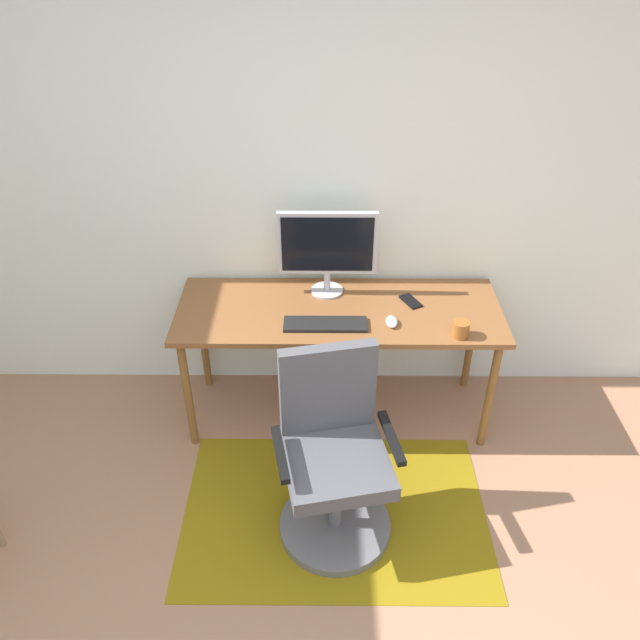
{
  "coord_description": "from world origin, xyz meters",
  "views": [
    {
      "loc": [
        0.04,
        -0.97,
        2.6
      ],
      "look_at": [
        0.03,
        1.56,
        0.84
      ],
      "focal_mm": 35.12,
      "sensor_mm": 36.0,
      "label": 1
    }
  ],
  "objects_px": {
    "cell_phone": "(411,301)",
    "computer_mouse": "(392,322)",
    "desk": "(339,319)",
    "office_chair": "(334,465)",
    "coffee_cup": "(460,329)",
    "keyboard": "(325,324)",
    "monitor": "(327,246)"
  },
  "relations": [
    {
      "from": "keyboard",
      "to": "office_chair",
      "type": "distance_m",
      "value": 0.73
    },
    {
      "from": "monitor",
      "to": "keyboard",
      "type": "height_order",
      "value": "monitor"
    },
    {
      "from": "desk",
      "to": "coffee_cup",
      "type": "xyz_separation_m",
      "value": [
        0.6,
        -0.24,
        0.11
      ]
    },
    {
      "from": "keyboard",
      "to": "coffee_cup",
      "type": "relative_size",
      "value": 4.94
    },
    {
      "from": "desk",
      "to": "cell_phone",
      "type": "relative_size",
      "value": 12.45
    },
    {
      "from": "desk",
      "to": "coffee_cup",
      "type": "relative_size",
      "value": 20.01
    },
    {
      "from": "cell_phone",
      "to": "office_chair",
      "type": "distance_m",
      "value": 1.02
    },
    {
      "from": "computer_mouse",
      "to": "monitor",
      "type": "bearing_deg",
      "value": 136.34
    },
    {
      "from": "desk",
      "to": "cell_phone",
      "type": "bearing_deg",
      "value": 10.03
    },
    {
      "from": "coffee_cup",
      "to": "office_chair",
      "type": "relative_size",
      "value": 0.09
    },
    {
      "from": "monitor",
      "to": "keyboard",
      "type": "distance_m",
      "value": 0.43
    },
    {
      "from": "desk",
      "to": "office_chair",
      "type": "relative_size",
      "value": 1.79
    },
    {
      "from": "office_chair",
      "to": "keyboard",
      "type": "bearing_deg",
      "value": 82.07
    },
    {
      "from": "keyboard",
      "to": "office_chair",
      "type": "relative_size",
      "value": 0.44
    },
    {
      "from": "cell_phone",
      "to": "desk",
      "type": "bearing_deg",
      "value": 163.17
    },
    {
      "from": "cell_phone",
      "to": "computer_mouse",
      "type": "bearing_deg",
      "value": -147.02
    },
    {
      "from": "coffee_cup",
      "to": "computer_mouse",
      "type": "bearing_deg",
      "value": 163.42
    },
    {
      "from": "monitor",
      "to": "office_chair",
      "type": "bearing_deg",
      "value": -88.17
    },
    {
      "from": "desk",
      "to": "monitor",
      "type": "distance_m",
      "value": 0.4
    },
    {
      "from": "computer_mouse",
      "to": "cell_phone",
      "type": "height_order",
      "value": "computer_mouse"
    },
    {
      "from": "office_chair",
      "to": "monitor",
      "type": "bearing_deg",
      "value": 80.3
    },
    {
      "from": "coffee_cup",
      "to": "monitor",
      "type": "bearing_deg",
      "value": 147.97
    },
    {
      "from": "keyboard",
      "to": "office_chair",
      "type": "xyz_separation_m",
      "value": [
        0.04,
        -0.63,
        -0.36
      ]
    },
    {
      "from": "monitor",
      "to": "coffee_cup",
      "type": "bearing_deg",
      "value": -32.03
    },
    {
      "from": "computer_mouse",
      "to": "office_chair",
      "type": "height_order",
      "value": "office_chair"
    },
    {
      "from": "computer_mouse",
      "to": "coffee_cup",
      "type": "relative_size",
      "value": 1.19
    },
    {
      "from": "computer_mouse",
      "to": "office_chair",
      "type": "bearing_deg",
      "value": -115.1
    },
    {
      "from": "monitor",
      "to": "keyboard",
      "type": "relative_size",
      "value": 1.23
    },
    {
      "from": "coffee_cup",
      "to": "cell_phone",
      "type": "xyz_separation_m",
      "value": [
        -0.21,
        0.31,
        -0.04
      ]
    },
    {
      "from": "office_chair",
      "to": "coffee_cup",
      "type": "bearing_deg",
      "value": 29.09
    },
    {
      "from": "desk",
      "to": "monitor",
      "type": "height_order",
      "value": "monitor"
    },
    {
      "from": "desk",
      "to": "office_chair",
      "type": "bearing_deg",
      "value": -92.41
    }
  ]
}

